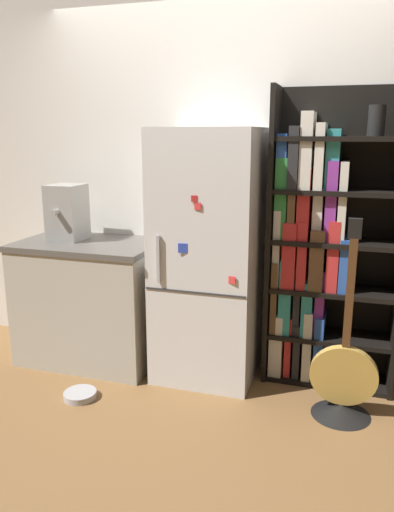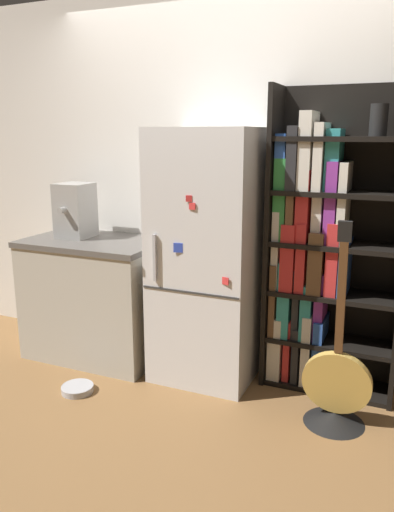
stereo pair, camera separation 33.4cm
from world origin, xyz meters
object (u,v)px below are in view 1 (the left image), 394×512
Objects in this scene: bookshelf at (317,248)px; espresso_machine at (67,212)px; refrigerator at (208,257)px; guitar at (342,389)px; pet_bowl at (80,394)px.

bookshelf is 4.86× the size of espresso_machine.
bookshelf reaches higher than refrigerator.
guitar is at bearing -64.16° from bookshelf.
bookshelf reaches higher than pet_bowl.
guitar is at bearing -8.85° from espresso_machine.
pet_bowl is (0.39, -0.60, -1.06)m from espresso_machine.
pet_bowl is (-1.59, -0.29, -0.15)m from guitar.
guitar is at bearing -18.10° from refrigerator.
guitar is at bearing 10.30° from pet_bowl.
bookshelf is (0.70, 0.15, 0.07)m from refrigerator.
pet_bowl is (-1.37, -0.74, -0.88)m from bookshelf.
espresso_machine is (-1.06, 0.01, 0.25)m from refrigerator.
pet_bowl is at bearing -57.04° from espresso_machine.
refrigerator is 1.21m from pet_bowl.
bookshelf is 1.77m from espresso_machine.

